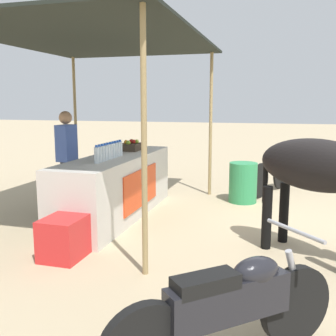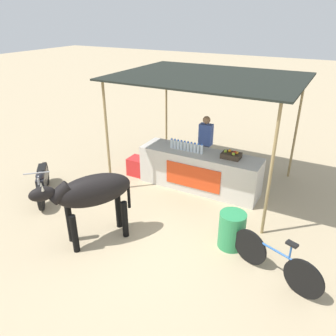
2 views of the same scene
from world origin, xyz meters
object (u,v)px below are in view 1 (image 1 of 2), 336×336
at_px(stall_counter, 117,186).
at_px(cooler_box, 66,237).
at_px(water_barrel, 243,183).
at_px(cow, 320,170).
at_px(fruit_crate, 131,146).
at_px(bicycle_leaning, 271,176).
at_px(vendor_behind_counter, 67,163).
at_px(motorcycle_parked, 231,307).

bearing_deg(stall_counter, cooler_box, -176.74).
height_order(cooler_box, water_barrel, water_barrel).
bearing_deg(cow, water_barrel, 23.98).
xyz_separation_m(fruit_crate, cooler_box, (-2.47, -0.15, -0.79)).
bearing_deg(fruit_crate, cooler_box, -176.53).
xyz_separation_m(stall_counter, cooler_box, (-1.71, -0.10, -0.24)).
distance_m(stall_counter, water_barrel, 2.33).
height_order(water_barrel, bicycle_leaning, bicycle_leaning).
height_order(vendor_behind_counter, cooler_box, vendor_behind_counter).
bearing_deg(bicycle_leaning, fruit_crate, 124.34).
relative_size(motorcycle_parked, bicycle_leaning, 0.89).
xyz_separation_m(fruit_crate, vendor_behind_counter, (-0.94, 0.70, -0.18)).
distance_m(cow, motorcycle_parked, 2.36).
bearing_deg(vendor_behind_counter, fruit_crate, -36.81).
distance_m(vendor_behind_counter, water_barrel, 3.08).
distance_m(vendor_behind_counter, cooler_box, 1.86).
relative_size(stall_counter, fruit_crate, 6.82).
height_order(cooler_box, cow, cow).
distance_m(stall_counter, cooler_box, 1.73).
bearing_deg(fruit_crate, motorcycle_parked, -150.04).
bearing_deg(motorcycle_parked, stall_counter, 35.04).
xyz_separation_m(vendor_behind_counter, motorcycle_parked, (-2.93, -2.93, -0.42)).
bearing_deg(stall_counter, bicycle_leaning, -44.06).
bearing_deg(vendor_behind_counter, cooler_box, -150.99).
xyz_separation_m(cooler_box, motorcycle_parked, (-1.40, -2.08, 0.19)).
relative_size(fruit_crate, bicycle_leaning, 0.28).
distance_m(cooler_box, cow, 3.00).
xyz_separation_m(fruit_crate, water_barrel, (0.70, -1.87, -0.67)).
distance_m(fruit_crate, cow, 3.39).
xyz_separation_m(stall_counter, cow, (-0.93, -2.88, 0.55)).
bearing_deg(cooler_box, fruit_crate, 3.47).
distance_m(cooler_box, bicycle_leaning, 4.61).
xyz_separation_m(stall_counter, fruit_crate, (0.76, 0.05, 0.55)).
distance_m(water_barrel, cow, 2.70).
height_order(stall_counter, bicycle_leaning, stall_counter).
bearing_deg(fruit_crate, vendor_behind_counter, 143.19).
height_order(cow, bicycle_leaning, cow).
distance_m(cooler_box, motorcycle_parked, 2.51).
height_order(stall_counter, water_barrel, stall_counter).
relative_size(stall_counter, motorcycle_parked, 2.16).
distance_m(stall_counter, bicycle_leaning, 3.28).
height_order(motorcycle_parked, bicycle_leaning, motorcycle_parked).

